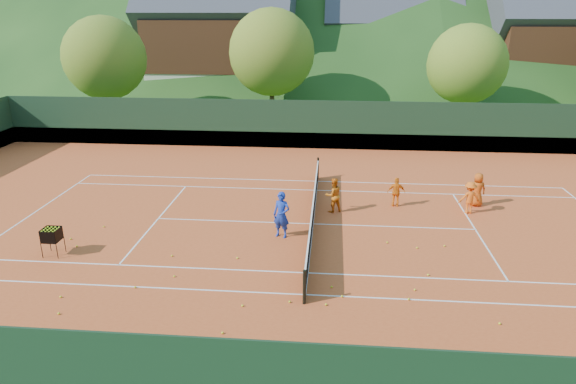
# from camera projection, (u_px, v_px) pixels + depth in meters

# --- Properties ---
(ground) EXTENTS (400.00, 400.00, 0.00)m
(ground) POSITION_uv_depth(u_px,v_px,m) (313.00, 224.00, 20.70)
(ground) COLOR #295119
(ground) RESTS_ON ground
(clay_court) EXTENTS (40.00, 24.00, 0.02)m
(clay_court) POSITION_uv_depth(u_px,v_px,m) (313.00, 224.00, 20.70)
(clay_court) COLOR #C1491F
(clay_court) RESTS_ON ground
(coach) EXTENTS (0.75, 0.60, 1.78)m
(coach) POSITION_uv_depth(u_px,v_px,m) (282.00, 215.00, 19.25)
(coach) COLOR #1832A1
(coach) RESTS_ON clay_court
(student_a) EXTENTS (0.90, 0.82, 1.49)m
(student_a) POSITION_uv_depth(u_px,v_px,m) (333.00, 195.00, 21.72)
(student_a) COLOR orange
(student_a) RESTS_ON clay_court
(student_b) EXTENTS (0.78, 0.34, 1.31)m
(student_b) POSITION_uv_depth(u_px,v_px,m) (396.00, 192.00, 22.35)
(student_b) COLOR orange
(student_b) RESTS_ON clay_court
(student_c) EXTENTS (0.77, 0.53, 1.49)m
(student_c) POSITION_uv_depth(u_px,v_px,m) (477.00, 190.00, 22.39)
(student_c) COLOR #CB5012
(student_c) RESTS_ON clay_court
(student_d) EXTENTS (0.96, 0.64, 1.39)m
(student_d) POSITION_uv_depth(u_px,v_px,m) (469.00, 198.00, 21.57)
(student_d) COLOR orange
(student_d) RESTS_ON clay_court
(tennis_ball_0) EXTENTS (0.07, 0.07, 0.07)m
(tennis_ball_0) POSITION_uv_depth(u_px,v_px,m) (174.00, 276.00, 16.55)
(tennis_ball_0) COLOR yellow
(tennis_ball_0) RESTS_ON clay_court
(tennis_ball_1) EXTENTS (0.07, 0.07, 0.07)m
(tennis_ball_1) POSITION_uv_depth(u_px,v_px,m) (237.00, 258.00, 17.77)
(tennis_ball_1) COLOR yellow
(tennis_ball_1) RESTS_ON clay_court
(tennis_ball_2) EXTENTS (0.07, 0.07, 0.07)m
(tennis_ball_2) POSITION_uv_depth(u_px,v_px,m) (222.00, 352.00, 12.87)
(tennis_ball_2) COLOR yellow
(tennis_ball_2) RESTS_ON clay_court
(tennis_ball_3) EXTENTS (0.07, 0.07, 0.07)m
(tennis_ball_3) POSITION_uv_depth(u_px,v_px,m) (444.00, 246.00, 18.69)
(tennis_ball_3) COLOR yellow
(tennis_ball_3) RESTS_ON clay_court
(tennis_ball_4) EXTENTS (0.07, 0.07, 0.07)m
(tennis_ball_4) POSITION_uv_depth(u_px,v_px,m) (415.00, 290.00, 15.76)
(tennis_ball_4) COLOR yellow
(tennis_ball_4) RESTS_ON clay_court
(tennis_ball_5) EXTENTS (0.07, 0.07, 0.07)m
(tennis_ball_5) POSITION_uv_depth(u_px,v_px,m) (61.00, 297.00, 15.37)
(tennis_ball_5) COLOR yellow
(tennis_ball_5) RESTS_ON clay_court
(tennis_ball_6) EXTENTS (0.07, 0.07, 0.07)m
(tennis_ball_6) POSITION_uv_depth(u_px,v_px,m) (290.00, 302.00, 15.11)
(tennis_ball_6) COLOR yellow
(tennis_ball_6) RESTS_ON clay_court
(tennis_ball_7) EXTENTS (0.07, 0.07, 0.07)m
(tennis_ball_7) POSITION_uv_depth(u_px,v_px,m) (222.00, 333.00, 13.65)
(tennis_ball_7) COLOR yellow
(tennis_ball_7) RESTS_ON clay_court
(tennis_ball_8) EXTENTS (0.07, 0.07, 0.07)m
(tennis_ball_8) POSITION_uv_depth(u_px,v_px,m) (59.00, 314.00, 14.52)
(tennis_ball_8) COLOR yellow
(tennis_ball_8) RESTS_ON clay_court
(tennis_ball_9) EXTENTS (0.07, 0.07, 0.07)m
(tennis_ball_9) POSITION_uv_depth(u_px,v_px,m) (387.00, 242.00, 18.96)
(tennis_ball_9) COLOR yellow
(tennis_ball_9) RESTS_ON clay_court
(tennis_ball_10) EXTENTS (0.07, 0.07, 0.07)m
(tennis_ball_10) POSITION_uv_depth(u_px,v_px,m) (104.00, 227.00, 20.36)
(tennis_ball_10) COLOR yellow
(tennis_ball_10) RESTS_ON clay_court
(tennis_ball_11) EXTENTS (0.07, 0.07, 0.07)m
(tennis_ball_11) POSITION_uv_depth(u_px,v_px,m) (165.00, 356.00, 12.75)
(tennis_ball_11) COLOR yellow
(tennis_ball_11) RESTS_ON clay_court
(tennis_ball_13) EXTENTS (0.07, 0.07, 0.07)m
(tennis_ball_13) POSITION_uv_depth(u_px,v_px,m) (71.00, 239.00, 19.26)
(tennis_ball_13) COLOR yellow
(tennis_ball_13) RESTS_ON clay_court
(tennis_ball_14) EXTENTS (0.07, 0.07, 0.07)m
(tennis_ball_14) POSITION_uv_depth(u_px,v_px,m) (74.00, 359.00, 12.62)
(tennis_ball_14) COLOR yellow
(tennis_ball_14) RESTS_ON clay_court
(tennis_ball_15) EXTENTS (0.07, 0.07, 0.07)m
(tennis_ball_15) POSITION_uv_depth(u_px,v_px,m) (172.00, 256.00, 17.94)
(tennis_ball_15) COLOR yellow
(tennis_ball_15) RESTS_ON clay_court
(tennis_ball_16) EXTENTS (0.07, 0.07, 0.07)m
(tennis_ball_16) POSITION_uv_depth(u_px,v_px,m) (326.00, 305.00, 14.97)
(tennis_ball_16) COLOR yellow
(tennis_ball_16) RESTS_ON clay_court
(tennis_ball_18) EXTENTS (0.07, 0.07, 0.07)m
(tennis_ball_18) POSITION_uv_depth(u_px,v_px,m) (262.00, 364.00, 12.46)
(tennis_ball_18) COLOR yellow
(tennis_ball_18) RESTS_ON clay_court
(tennis_ball_19) EXTENTS (0.07, 0.07, 0.07)m
(tennis_ball_19) POSITION_uv_depth(u_px,v_px,m) (135.00, 287.00, 15.90)
(tennis_ball_19) COLOR yellow
(tennis_ball_19) RESTS_ON clay_court
(tennis_ball_20) EXTENTS (0.07, 0.07, 0.07)m
(tennis_ball_20) POSITION_uv_depth(u_px,v_px,m) (417.00, 248.00, 18.54)
(tennis_ball_20) COLOR yellow
(tennis_ball_20) RESTS_ON clay_court
(tennis_ball_21) EXTENTS (0.07, 0.07, 0.07)m
(tennis_ball_21) POSITION_uv_depth(u_px,v_px,m) (500.00, 324.00, 14.06)
(tennis_ball_21) COLOR yellow
(tennis_ball_21) RESTS_ON clay_court
(tennis_ball_22) EXTENTS (0.07, 0.07, 0.07)m
(tennis_ball_22) POSITION_uv_depth(u_px,v_px,m) (77.00, 246.00, 18.67)
(tennis_ball_22) COLOR yellow
(tennis_ball_22) RESTS_ON clay_court
(tennis_ball_23) EXTENTS (0.07, 0.07, 0.07)m
(tennis_ball_23) POSITION_uv_depth(u_px,v_px,m) (409.00, 299.00, 15.24)
(tennis_ball_23) COLOR yellow
(tennis_ball_23) RESTS_ON clay_court
(tennis_ball_24) EXTENTS (0.07, 0.07, 0.07)m
(tennis_ball_24) POSITION_uv_depth(u_px,v_px,m) (342.00, 296.00, 15.40)
(tennis_ball_24) COLOR yellow
(tennis_ball_24) RESTS_ON clay_court
(tennis_ball_25) EXTENTS (0.07, 0.07, 0.07)m
(tennis_ball_25) POSITION_uv_depth(u_px,v_px,m) (332.00, 287.00, 15.92)
(tennis_ball_25) COLOR yellow
(tennis_ball_25) RESTS_ON clay_court
(tennis_ball_26) EXTENTS (0.07, 0.07, 0.07)m
(tennis_ball_26) POSITION_uv_depth(u_px,v_px,m) (337.00, 358.00, 12.67)
(tennis_ball_26) COLOR yellow
(tennis_ball_26) RESTS_ON clay_court
(tennis_ball_27) EXTENTS (0.07, 0.07, 0.07)m
(tennis_ball_27) POSITION_uv_depth(u_px,v_px,m) (428.00, 275.00, 16.65)
(tennis_ball_27) COLOR yellow
(tennis_ball_27) RESTS_ON clay_court
(tennis_ball_28) EXTENTS (0.07, 0.07, 0.07)m
(tennis_ball_28) POSITION_uv_depth(u_px,v_px,m) (242.00, 306.00, 14.91)
(tennis_ball_28) COLOR yellow
(tennis_ball_28) RESTS_ON clay_court
(court_lines) EXTENTS (23.83, 11.03, 0.00)m
(court_lines) POSITION_uv_depth(u_px,v_px,m) (313.00, 224.00, 20.69)
(court_lines) COLOR silver
(court_lines) RESTS_ON clay_court
(tennis_net) EXTENTS (0.10, 12.07, 1.10)m
(tennis_net) POSITION_uv_depth(u_px,v_px,m) (313.00, 212.00, 20.53)
(tennis_net) COLOR black
(tennis_net) RESTS_ON clay_court
(perimeter_fence) EXTENTS (40.40, 24.24, 3.00)m
(perimeter_fence) POSITION_uv_depth(u_px,v_px,m) (313.00, 195.00, 20.28)
(perimeter_fence) COLOR black
(perimeter_fence) RESTS_ON clay_court
(ball_hopper) EXTENTS (0.57, 0.57, 1.00)m
(ball_hopper) POSITION_uv_depth(u_px,v_px,m) (51.00, 235.00, 17.84)
(ball_hopper) COLOR black
(ball_hopper) RESTS_ON clay_court
(chalet_left) EXTENTS (13.80, 9.93, 12.92)m
(chalet_left) POSITION_uv_depth(u_px,v_px,m) (220.00, 39.00, 47.80)
(chalet_left) COLOR beige
(chalet_left) RESTS_ON ground
(chalet_mid) EXTENTS (12.65, 8.82, 11.45)m
(chalet_mid) POSITION_uv_depth(u_px,v_px,m) (389.00, 44.00, 50.45)
(chalet_mid) COLOR beige
(chalet_mid) RESTS_ON ground
(chalet_right) EXTENTS (11.50, 8.82, 11.91)m
(chalet_right) POSITION_uv_depth(u_px,v_px,m) (553.00, 45.00, 45.45)
(chalet_right) COLOR beige
(chalet_right) RESTS_ON ground
(tree_a) EXTENTS (6.00, 6.00, 7.88)m
(tree_a) POSITION_uv_depth(u_px,v_px,m) (105.00, 58.00, 37.29)
(tree_a) COLOR #422A1A
(tree_a) RESTS_ON ground
(tree_b) EXTENTS (6.40, 6.40, 8.40)m
(tree_b) POSITION_uv_depth(u_px,v_px,m) (272.00, 52.00, 38.07)
(tree_b) COLOR #422C1A
(tree_b) RESTS_ON ground
(tree_c) EXTENTS (5.60, 5.60, 7.35)m
(tree_c) POSITION_uv_depth(u_px,v_px,m) (467.00, 64.00, 36.19)
(tree_c) COLOR #422A1A
(tree_c) RESTS_ON ground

